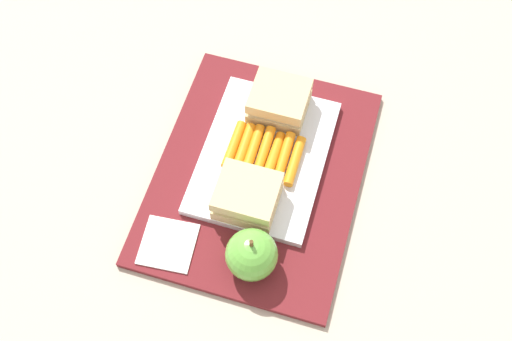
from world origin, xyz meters
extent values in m
plane|color=#B7AD99|center=(0.00, 0.00, 0.00)|extent=(2.40, 2.40, 0.00)
cube|color=maroon|center=(0.00, 0.00, 0.01)|extent=(0.36, 0.28, 0.01)
cube|color=white|center=(-0.03, 0.00, 0.02)|extent=(0.23, 0.17, 0.01)
cube|color=#DBC189|center=(-0.10, 0.00, 0.03)|extent=(0.07, 0.08, 0.02)
cube|color=beige|center=(-0.10, 0.00, 0.04)|extent=(0.07, 0.07, 0.01)
cube|color=#DBC189|center=(-0.10, 0.00, 0.06)|extent=(0.07, 0.08, 0.02)
cube|color=#DBC189|center=(0.05, 0.00, 0.03)|extent=(0.07, 0.08, 0.02)
cube|color=beige|center=(0.05, 0.00, 0.04)|extent=(0.07, 0.07, 0.01)
cube|color=#DBC189|center=(0.05, 0.00, 0.06)|extent=(0.07, 0.08, 0.02)
cylinder|color=orange|center=(-0.02, -0.04, 0.03)|extent=(0.08, 0.01, 0.02)
cylinder|color=orange|center=(-0.02, -0.03, 0.03)|extent=(0.08, 0.01, 0.01)
cylinder|color=orange|center=(-0.03, -0.02, 0.03)|extent=(0.08, 0.01, 0.02)
cylinder|color=orange|center=(-0.03, 0.00, 0.03)|extent=(0.08, 0.01, 0.02)
cylinder|color=orange|center=(-0.02, 0.02, 0.03)|extent=(0.08, 0.01, 0.02)
cylinder|color=orange|center=(-0.02, 0.03, 0.03)|extent=(0.08, 0.01, 0.02)
cylinder|color=orange|center=(-0.02, 0.04, 0.03)|extent=(0.08, 0.01, 0.02)
sphere|color=#66B742|center=(0.13, 0.03, 0.04)|extent=(0.07, 0.07, 0.07)
cylinder|color=brown|center=(0.13, 0.03, 0.08)|extent=(0.01, 0.01, 0.01)
cube|color=white|center=(0.14, -0.08, 0.01)|extent=(0.08, 0.08, 0.00)
camera|label=1|loc=(0.39, 0.11, 0.78)|focal=43.78mm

